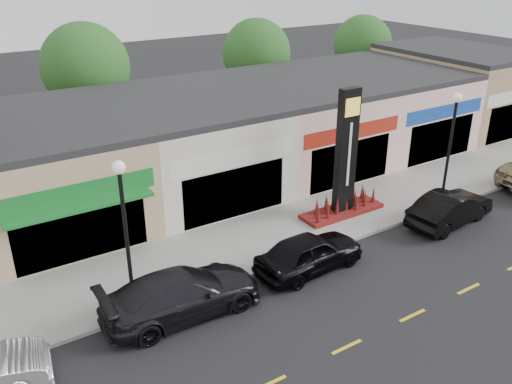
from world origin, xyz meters
The scene contains 17 objects.
ground centered at (0.00, 0.00, 0.00)m, with size 120.00×120.00×0.00m, color black.
sidewalk centered at (0.00, 4.35, 0.07)m, with size 52.00×4.30×0.15m, color gray.
curb centered at (0.00, 2.10, 0.07)m, with size 52.00×0.20×0.15m, color gray.
shop_beige centered at (-8.50, 11.46, 2.40)m, with size 7.00×10.85×4.80m.
shop_cream centered at (-1.50, 11.47, 2.40)m, with size 7.00×10.01×4.80m.
shop_pink_w centered at (5.50, 11.47, 2.40)m, with size 7.00×10.01×4.80m.
shop_pink_e centered at (12.50, 11.47, 2.40)m, with size 7.00×10.01×4.80m.
shop_tan centered at (19.50, 11.48, 2.65)m, with size 7.00×10.01×5.30m.
tree_rear_west centered at (-4.00, 19.50, 5.22)m, with size 5.20×5.20×7.83m.
tree_rear_mid centered at (8.00, 19.50, 4.88)m, with size 4.80×4.80×7.29m.
tree_rear_east centered at (18.00, 19.50, 4.63)m, with size 4.60×4.60×6.94m.
lamp_west_near centered at (-8.00, 2.50, 3.48)m, with size 0.44×0.44×5.47m.
lamp_east_near centered at (8.00, 2.50, 3.48)m, with size 0.44×0.44×5.47m.
pylon_sign centered at (3.00, 4.20, 2.27)m, with size 4.20×1.30×6.00m.
car_dark_sedan centered at (-6.64, 1.41, 0.82)m, with size 5.64×2.29×1.64m, color black.
car_black_sedan centered at (-1.23, 1.28, 0.78)m, with size 4.59×1.85×1.56m, color black.
car_black_conv centered at (6.63, 0.95, 0.77)m, with size 4.69×1.64×1.55m, color black.
Camera 1 is at (-12.83, -12.98, 11.62)m, focal length 38.00 mm.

